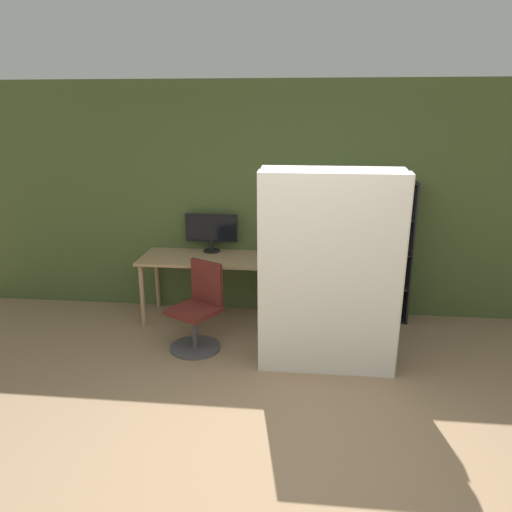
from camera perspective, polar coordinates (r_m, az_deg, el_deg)
ground_plane at (r=3.77m, az=1.62°, el=-22.52°), size 16.00×16.00×0.00m
wall_back at (r=5.84m, az=3.96°, el=6.30°), size 8.00×0.06×2.70m
desk at (r=5.75m, az=-5.78°, el=-0.94°), size 1.47×0.69×0.75m
monitor at (r=5.87m, az=-5.14°, el=2.97°), size 0.62×0.20×0.45m
office_chair at (r=5.16m, az=-6.65°, el=-6.72°), size 0.60×0.60×0.90m
bookshelf at (r=5.87m, az=12.68°, el=-0.05°), size 0.75×0.31×1.62m
mattress_near at (r=4.46m, az=8.47°, el=-2.46°), size 1.26×0.29×1.89m
mattress_far at (r=4.74m, az=8.35°, el=-1.29°), size 1.26×0.28×1.89m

